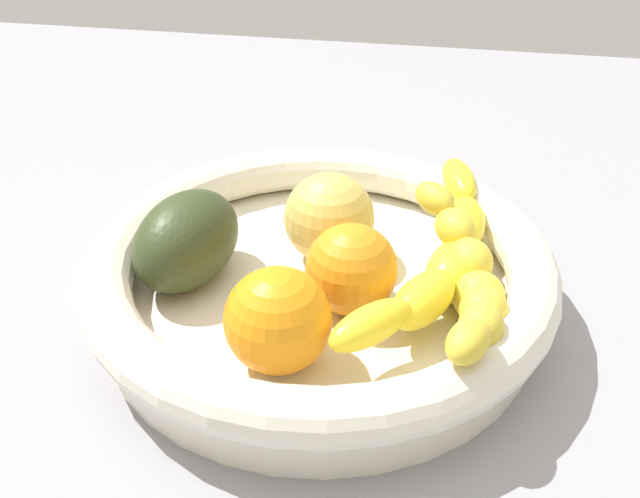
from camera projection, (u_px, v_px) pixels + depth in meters
The scene contains 8 objects.
kitchen_counter at pixel (320, 328), 54.64cm from camera, with size 120.00×120.00×3.00cm, color gray.
fruit_bowl at pixel (320, 277), 52.13cm from camera, with size 32.22×32.22×5.89cm.
banana_draped_left at pixel (442, 258), 50.67cm from camera, with size 9.95×24.88×4.63cm.
banana_draped_right at pixel (469, 280), 47.78cm from camera, with size 7.36×19.41×5.67cm.
orange_front at pixel (278, 320), 44.09cm from camera, with size 6.45×6.45×6.45cm, color orange.
orange_mid_left at pixel (351, 269), 48.77cm from camera, with size 6.07×6.07×6.07cm, color orange.
avocado_dark at pixel (187, 240), 51.61cm from camera, with size 9.24×6.12×6.51cm, color #303C1E.
apple_yellow at pixel (330, 218), 53.73cm from camera, with size 6.52×6.52×6.52cm, color #DEBE55.
Camera 1 is at (-7.42, 41.77, 36.42)cm, focal length 42.27 mm.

